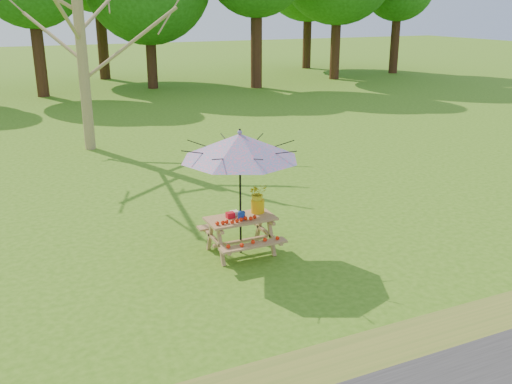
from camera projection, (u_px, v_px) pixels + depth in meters
name	position (u px, v px, depth m)	size (l,w,h in m)	color
picnic_table	(241.00, 236.00, 10.09)	(1.20, 1.32, 0.67)	#996445
patio_umbrella	(240.00, 146.00, 9.59)	(2.16, 2.16, 2.25)	black
produce_bins	(236.00, 215.00, 9.97)	(0.29, 0.38, 0.13)	red
tomatoes_row	(237.00, 220.00, 9.76)	(0.77, 0.13, 0.07)	red
flower_bucket	(258.00, 197.00, 10.15)	(0.33, 0.28, 0.54)	#EBAA0C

